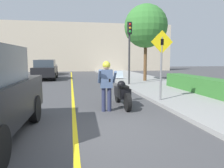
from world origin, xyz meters
TOP-DOWN VIEW (x-y plane):
  - ground_plane at (0.00, 0.00)m, footprint 80.00×80.00m
  - sidewalk_curb at (4.80, 4.00)m, footprint 4.40×44.00m
  - road_center_line at (-0.60, 6.00)m, footprint 0.12×36.00m
  - building_backdrop at (0.00, 26.00)m, footprint 28.00×1.20m
  - motorcycle at (1.22, 2.68)m, footprint 0.62×2.23m
  - person_biker at (0.51, 2.00)m, footprint 0.59×0.47m
  - crossing_sign at (2.87, 2.93)m, footprint 0.91×0.08m
  - traffic_light at (3.04, 8.40)m, footprint 0.26×0.30m
  - hedge_row at (5.60, 4.43)m, footprint 0.90×5.81m
  - street_tree at (4.83, 10.42)m, footprint 3.16×3.16m
  - parked_car_black at (-2.80, 14.21)m, footprint 1.88×4.20m
  - parked_car_grey at (-3.20, 19.96)m, footprint 1.88×4.20m

SIDE VIEW (x-z plane):
  - ground_plane at x=0.00m, z-range 0.00..0.00m
  - road_center_line at x=-0.60m, z-range 0.00..0.01m
  - sidewalk_curb at x=4.80m, z-range 0.00..0.14m
  - motorcycle at x=1.22m, z-range -0.14..1.15m
  - hedge_row at x=5.60m, z-range 0.14..0.88m
  - parked_car_black at x=-2.80m, z-range 0.02..1.70m
  - parked_car_grey at x=-3.20m, z-range 0.02..1.70m
  - person_biker at x=0.51m, z-range 0.19..1.90m
  - crossing_sign at x=2.87m, z-range 0.42..3.17m
  - traffic_light at x=3.04m, z-range 0.89..4.84m
  - building_backdrop at x=0.00m, z-range 0.00..6.71m
  - street_tree at x=4.83m, z-range 1.34..6.95m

